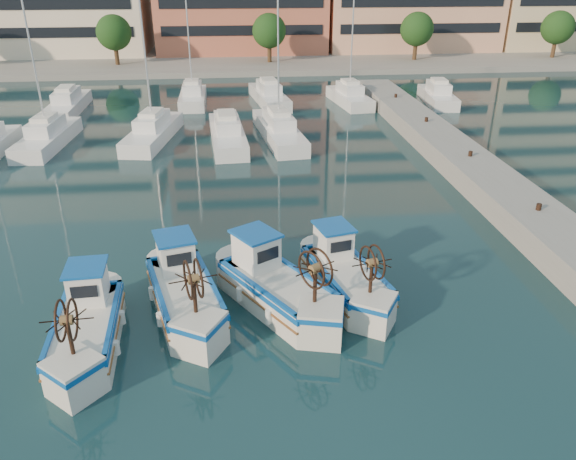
# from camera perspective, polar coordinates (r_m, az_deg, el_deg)

# --- Properties ---
(ground) EXTENTS (300.00, 300.00, 0.00)m
(ground) POSITION_cam_1_polar(r_m,az_deg,el_deg) (20.11, -2.19, -9.44)
(ground) COLOR #1B4048
(ground) RESTS_ON ground
(quay) EXTENTS (3.00, 60.00, 1.20)m
(quay) POSITION_cam_1_polar(r_m,az_deg,el_deg) (30.18, 22.13, 2.37)
(quay) COLOR gray
(quay) RESTS_ON ground
(yacht_marina) EXTENTS (37.35, 22.14, 11.50)m
(yacht_marina) POSITION_cam_1_polar(r_m,az_deg,el_deg) (45.48, -8.22, 11.30)
(yacht_marina) COLOR white
(yacht_marina) RESTS_ON ground
(fishing_boat_a) EXTENTS (2.24, 4.89, 3.01)m
(fishing_boat_a) POSITION_cam_1_polar(r_m,az_deg,el_deg) (19.74, -19.77, -8.97)
(fishing_boat_a) COLOR silver
(fishing_boat_a) RESTS_ON ground
(fishing_boat_b) EXTENTS (3.23, 5.21, 3.15)m
(fishing_boat_b) POSITION_cam_1_polar(r_m,az_deg,el_deg) (20.65, -10.53, -5.99)
(fishing_boat_b) COLOR silver
(fishing_boat_b) RESTS_ON ground
(fishing_boat_c) EXTENTS (4.38, 5.31, 3.23)m
(fishing_boat_c) POSITION_cam_1_polar(r_m,az_deg,el_deg) (20.57, -1.28, -5.59)
(fishing_boat_c) COLOR silver
(fishing_boat_c) RESTS_ON ground
(fishing_boat_d) EXTENTS (2.99, 4.95, 2.99)m
(fishing_boat_d) POSITION_cam_1_polar(r_m,az_deg,el_deg) (21.48, 5.76, -4.46)
(fishing_boat_d) COLOR silver
(fishing_boat_d) RESTS_ON ground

